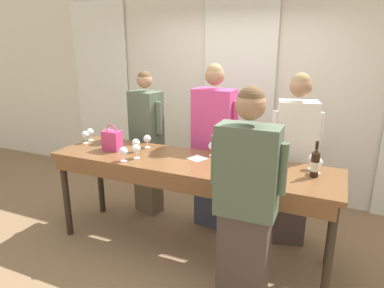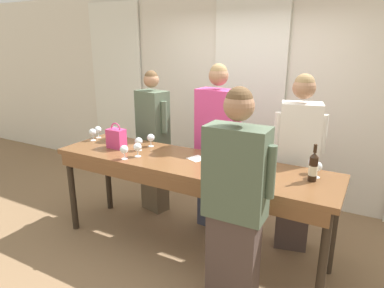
{
  "view_description": "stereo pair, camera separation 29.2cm",
  "coord_description": "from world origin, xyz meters",
  "views": [
    {
      "loc": [
        1.3,
        -2.87,
        2.11
      ],
      "look_at": [
        0.0,
        0.07,
        1.13
      ],
      "focal_mm": 32.0,
      "sensor_mm": 36.0,
      "label": 1
    },
    {
      "loc": [
        1.56,
        -2.74,
        2.11
      ],
      "look_at": [
        0.0,
        0.07,
        1.13
      ],
      "focal_mm": 32.0,
      "sensor_mm": 36.0,
      "label": 2
    }
  ],
  "objects": [
    {
      "name": "handbag",
      "position": [
        -0.89,
        -0.02,
        1.09
      ],
      "size": [
        0.19,
        0.12,
        0.28
      ],
      "color": "#C63870",
      "rests_on": "tasting_bar"
    },
    {
      "name": "wine_glass_back_mid",
      "position": [
        -1.33,
        0.07,
        1.08
      ],
      "size": [
        0.08,
        0.08,
        0.14
      ],
      "color": "white",
      "rests_on": "tasting_bar"
    },
    {
      "name": "ground_plane",
      "position": [
        0.0,
        0.0,
        0.0
      ],
      "size": [
        18.0,
        18.0,
        0.0
      ],
      "primitive_type": "plane",
      "color": "#846647"
    },
    {
      "name": "pen",
      "position": [
        0.52,
        -0.13,
        0.99
      ],
      "size": [
        0.1,
        0.09,
        0.01
      ],
      "color": "maroon",
      "rests_on": "tasting_bar"
    },
    {
      "name": "wine_glass_center_left",
      "position": [
        -0.62,
        0.03,
        1.08
      ],
      "size": [
        0.08,
        0.08,
        0.14
      ],
      "color": "white",
      "rests_on": "tasting_bar"
    },
    {
      "name": "wine_glass_near_host",
      "position": [
        -1.19,
        0.3,
        1.08
      ],
      "size": [
        0.08,
        0.08,
        0.14
      ],
      "color": "white",
      "rests_on": "tasting_bar"
    },
    {
      "name": "curtain_panel_center",
      "position": [
        0.0,
        1.63,
        1.34
      ],
      "size": [
        0.98,
        0.03,
        2.69
      ],
      "color": "white",
      "rests_on": "ground_plane"
    },
    {
      "name": "curtain_panel_left",
      "position": [
        -2.28,
        1.63,
        1.34
      ],
      "size": [
        0.98,
        0.03,
        2.69
      ],
      "color": "white",
      "rests_on": "ground_plane"
    },
    {
      "name": "wine_glass_back_right",
      "position": [
        1.17,
        0.16,
        1.08
      ],
      "size": [
        0.08,
        0.08,
        0.14
      ],
      "color": "white",
      "rests_on": "tasting_bar"
    },
    {
      "name": "host_pouring",
      "position": [
        0.74,
        -0.6,
        0.93
      ],
      "size": [
        0.56,
        0.24,
        1.82
      ],
      "color": "#473833",
      "rests_on": "ground_plane"
    },
    {
      "name": "wine_bottle",
      "position": [
        1.15,
        0.06,
        1.1
      ],
      "size": [
        0.07,
        0.07,
        0.32
      ],
      "color": "black",
      "rests_on": "tasting_bar"
    },
    {
      "name": "wine_glass_back_left",
      "position": [
        -0.51,
        -0.14,
        1.08
      ],
      "size": [
        0.08,
        0.08,
        0.14
      ],
      "color": "white",
      "rests_on": "tasting_bar"
    },
    {
      "name": "tasting_bar",
      "position": [
        0.0,
        -0.03,
        0.88
      ],
      "size": [
        2.85,
        0.74,
        0.98
      ],
      "color": "brown",
      "rests_on": "ground_plane"
    },
    {
      "name": "wall_back",
      "position": [
        0.0,
        1.7,
        1.4
      ],
      "size": [
        12.0,
        0.06,
        2.8
      ],
      "color": "silver",
      "rests_on": "ground_plane"
    },
    {
      "name": "wine_glass_center_mid",
      "position": [
        0.15,
        0.24,
        1.08
      ],
      "size": [
        0.08,
        0.08,
        0.14
      ],
      "color": "white",
      "rests_on": "tasting_bar"
    },
    {
      "name": "wine_glass_front_mid",
      "position": [
        -1.36,
        0.19,
        1.08
      ],
      "size": [
        0.08,
        0.08,
        0.14
      ],
      "color": "white",
      "rests_on": "tasting_bar"
    },
    {
      "name": "wine_glass_front_left",
      "position": [
        -0.58,
        -0.27,
        1.08
      ],
      "size": [
        0.08,
        0.08,
        0.14
      ],
      "color": "white",
      "rests_on": "tasting_bar"
    },
    {
      "name": "napkin",
      "position": [
        0.05,
        0.09,
        0.98
      ],
      "size": [
        0.2,
        0.2,
        0.0
      ],
      "color": "white",
      "rests_on": "tasting_bar"
    },
    {
      "name": "guest_olive_jacket",
      "position": [
        -0.82,
        0.57,
        0.91
      ],
      "size": [
        0.49,
        0.32,
        1.78
      ],
      "color": "brown",
      "rests_on": "ground_plane"
    },
    {
      "name": "guest_pink_top",
      "position": [
        0.04,
        0.57,
        0.96
      ],
      "size": [
        0.57,
        0.27,
        1.88
      ],
      "color": "#383D51",
      "rests_on": "ground_plane"
    },
    {
      "name": "guest_cream_sweater",
      "position": [
        0.92,
        0.57,
        0.94
      ],
      "size": [
        0.5,
        0.33,
        1.82
      ],
      "color": "#473833",
      "rests_on": "ground_plane"
    },
    {
      "name": "wine_glass_front_right",
      "position": [
        1.12,
        0.24,
        1.08
      ],
      "size": [
        0.08,
        0.08,
        0.14
      ],
      "color": "white",
      "rests_on": "tasting_bar"
    },
    {
      "name": "wine_glass_center_right",
      "position": [
        -0.6,
        0.21,
        1.08
      ],
      "size": [
        0.08,
        0.08,
        0.14
      ],
      "color": "white",
      "rests_on": "tasting_bar"
    }
  ]
}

